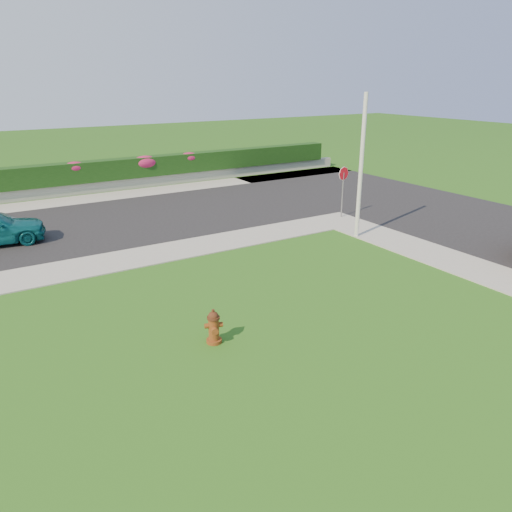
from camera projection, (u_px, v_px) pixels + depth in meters
ground at (360, 356)px, 11.35m from camera, size 120.00×120.00×0.00m
street_right at (510, 231)px, 20.48m from camera, size 8.00×32.00×0.04m
street_far at (27, 234)px, 20.07m from camera, size 26.00×8.00×0.04m
sidewalk_far at (17, 280)px, 15.58m from camera, size 24.00×2.00×0.04m
curb_corner at (337, 220)px, 22.01m from camera, size 2.00×2.00×0.04m
sidewalk_beyond at (94, 198)px, 26.06m from camera, size 34.00×2.00×0.04m
retaining_wall at (86, 188)px, 27.16m from camera, size 34.00×0.40×0.60m
hedge at (84, 172)px, 26.95m from camera, size 32.00×0.90×1.10m
fire_hydrant at (214, 327)px, 11.78m from camera, size 0.45×0.43×0.87m
utility_pole at (361, 168)px, 18.88m from camera, size 0.16×0.16×5.49m
stop_sign at (343, 180)px, 21.99m from camera, size 0.63×0.12×2.31m
flower_clump_d at (75, 167)px, 26.54m from camera, size 1.20×0.77×0.60m
flower_clump_e at (145, 162)px, 28.48m from camera, size 1.50×0.97×0.75m
flower_clump_f at (189, 157)px, 29.82m from camera, size 1.21×0.78×0.60m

